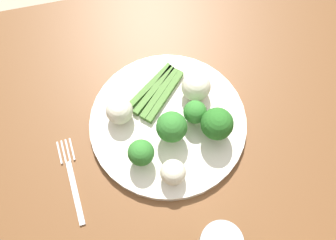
{
  "coord_description": "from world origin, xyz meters",
  "views": [
    {
      "loc": [
        -0.12,
        -0.23,
        1.43
      ],
      "look_at": [
        -0.05,
        0.06,
        0.77
      ],
      "focal_mm": 41.18,
      "sensor_mm": 36.0,
      "label": 1
    }
  ],
  "objects_px": {
    "plate": "(168,123)",
    "broccoli_front_left": "(195,112)",
    "asparagus_bundle": "(157,91)",
    "fork": "(72,179)",
    "broccoli_front": "(172,127)",
    "cauliflower_back": "(173,172)",
    "dining_table": "(196,165)",
    "broccoli_left": "(141,153)",
    "cauliflower_edge": "(196,86)",
    "broccoli_outer_edge": "(217,124)",
    "cauliflower_right": "(119,111)"
  },
  "relations": [
    {
      "from": "plate",
      "to": "broccoli_front_left",
      "type": "bearing_deg",
      "value": -8.47
    },
    {
      "from": "asparagus_bundle",
      "to": "broccoli_front_left",
      "type": "relative_size",
      "value": 2.36
    },
    {
      "from": "asparagus_bundle",
      "to": "fork",
      "type": "xyz_separation_m",
      "value": [
        -0.19,
        -0.13,
        -0.02
      ]
    },
    {
      "from": "broccoli_front",
      "to": "cauliflower_back",
      "type": "bearing_deg",
      "value": -101.51
    },
    {
      "from": "broccoli_front",
      "to": "fork",
      "type": "xyz_separation_m",
      "value": [
        -0.19,
        -0.04,
        -0.05
      ]
    },
    {
      "from": "dining_table",
      "to": "broccoli_left",
      "type": "distance_m",
      "value": 0.2
    },
    {
      "from": "plate",
      "to": "broccoli_front",
      "type": "bearing_deg",
      "value": -90.88
    },
    {
      "from": "asparagus_bundle",
      "to": "cauliflower_edge",
      "type": "relative_size",
      "value": 2.23
    },
    {
      "from": "asparagus_bundle",
      "to": "fork",
      "type": "relative_size",
      "value": 0.76
    },
    {
      "from": "plate",
      "to": "cauliflower_back",
      "type": "distance_m",
      "value": 0.11
    },
    {
      "from": "asparagus_bundle",
      "to": "broccoli_outer_edge",
      "type": "distance_m",
      "value": 0.14
    },
    {
      "from": "plate",
      "to": "broccoli_outer_edge",
      "type": "relative_size",
      "value": 4.14
    },
    {
      "from": "asparagus_bundle",
      "to": "broccoli_outer_edge",
      "type": "bearing_deg",
      "value": 85.06
    },
    {
      "from": "fork",
      "to": "plate",
      "type": "bearing_deg",
      "value": -75.74
    },
    {
      "from": "broccoli_front_left",
      "to": "broccoli_left",
      "type": "bearing_deg",
      "value": -153.7
    },
    {
      "from": "asparagus_bundle",
      "to": "cauliflower_back",
      "type": "height_order",
      "value": "cauliflower_back"
    },
    {
      "from": "dining_table",
      "to": "cauliflower_right",
      "type": "relative_size",
      "value": 22.47
    },
    {
      "from": "asparagus_bundle",
      "to": "cauliflower_right",
      "type": "bearing_deg",
      "value": -19.82
    },
    {
      "from": "cauliflower_back",
      "to": "fork",
      "type": "distance_m",
      "value": 0.19
    },
    {
      "from": "cauliflower_right",
      "to": "broccoli_outer_edge",
      "type": "bearing_deg",
      "value": -24.01
    },
    {
      "from": "dining_table",
      "to": "fork",
      "type": "relative_size",
      "value": 6.9
    },
    {
      "from": "plate",
      "to": "fork",
      "type": "bearing_deg",
      "value": -160.95
    },
    {
      "from": "broccoli_front_left",
      "to": "dining_table",
      "type": "bearing_deg",
      "value": -89.92
    },
    {
      "from": "cauliflower_back",
      "to": "fork",
      "type": "height_order",
      "value": "cauliflower_back"
    },
    {
      "from": "broccoli_outer_edge",
      "to": "cauliflower_right",
      "type": "relative_size",
      "value": 1.42
    },
    {
      "from": "plate",
      "to": "broccoli_front",
      "type": "xyz_separation_m",
      "value": [
        -0.0,
        -0.03,
        0.05
      ]
    },
    {
      "from": "cauliflower_right",
      "to": "cauliflower_edge",
      "type": "height_order",
      "value": "cauliflower_edge"
    },
    {
      "from": "broccoli_outer_edge",
      "to": "cauliflower_edge",
      "type": "relative_size",
      "value": 1.28
    },
    {
      "from": "cauliflower_edge",
      "to": "fork",
      "type": "xyz_separation_m",
      "value": [
        -0.26,
        -0.11,
        -0.04
      ]
    },
    {
      "from": "broccoli_front",
      "to": "fork",
      "type": "height_order",
      "value": "broccoli_front"
    },
    {
      "from": "plate",
      "to": "cauliflower_back",
      "type": "xyz_separation_m",
      "value": [
        -0.02,
        -0.11,
        0.03
      ]
    },
    {
      "from": "plate",
      "to": "broccoli_front_left",
      "type": "relative_size",
      "value": 5.62
    },
    {
      "from": "broccoli_front_left",
      "to": "cauliflower_edge",
      "type": "bearing_deg",
      "value": 72.89
    },
    {
      "from": "asparagus_bundle",
      "to": "broccoli_outer_edge",
      "type": "height_order",
      "value": "broccoli_outer_edge"
    },
    {
      "from": "asparagus_bundle",
      "to": "broccoli_front",
      "type": "bearing_deg",
      "value": 50.32
    },
    {
      "from": "cauliflower_right",
      "to": "cauliflower_back",
      "type": "xyz_separation_m",
      "value": [
        0.07,
        -0.14,
        -0.0
      ]
    },
    {
      "from": "broccoli_front",
      "to": "broccoli_outer_edge",
      "type": "distance_m",
      "value": 0.08
    },
    {
      "from": "broccoli_front_left",
      "to": "cauliflower_right",
      "type": "height_order",
      "value": "broccoli_front_left"
    },
    {
      "from": "asparagus_bundle",
      "to": "broccoli_outer_edge",
      "type": "xyz_separation_m",
      "value": [
        0.09,
        -0.11,
        0.04
      ]
    },
    {
      "from": "asparagus_bundle",
      "to": "broccoli_front_left",
      "type": "bearing_deg",
      "value": 84.55
    },
    {
      "from": "dining_table",
      "to": "asparagus_bundle",
      "type": "xyz_separation_m",
      "value": [
        -0.06,
        0.12,
        0.14
      ]
    },
    {
      "from": "broccoli_front_left",
      "to": "broccoli_outer_edge",
      "type": "xyz_separation_m",
      "value": [
        0.03,
        -0.04,
        0.01
      ]
    },
    {
      "from": "broccoli_outer_edge",
      "to": "plate",
      "type": "bearing_deg",
      "value": 151.08
    },
    {
      "from": "dining_table",
      "to": "cauliflower_edge",
      "type": "bearing_deg",
      "value": 80.9
    },
    {
      "from": "broccoli_front_left",
      "to": "broccoli_left",
      "type": "xyz_separation_m",
      "value": [
        -0.11,
        -0.06,
        0.0
      ]
    },
    {
      "from": "asparagus_bundle",
      "to": "broccoli_left",
      "type": "relative_size",
      "value": 2.18
    },
    {
      "from": "broccoli_front_left",
      "to": "broccoli_outer_edge",
      "type": "bearing_deg",
      "value": -50.48
    },
    {
      "from": "broccoli_outer_edge",
      "to": "fork",
      "type": "bearing_deg",
      "value": -175.12
    },
    {
      "from": "broccoli_front",
      "to": "broccoli_front_left",
      "type": "relative_size",
      "value": 1.3
    },
    {
      "from": "dining_table",
      "to": "broccoli_front",
      "type": "height_order",
      "value": "broccoli_front"
    }
  ]
}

